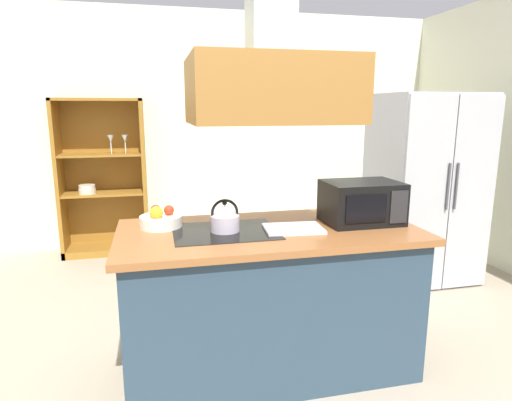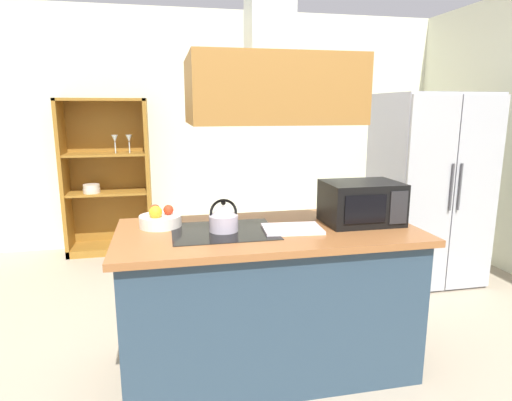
{
  "view_description": "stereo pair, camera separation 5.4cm",
  "coord_description": "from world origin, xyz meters",
  "px_view_note": "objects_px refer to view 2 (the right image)",
  "views": [
    {
      "loc": [
        -0.42,
        -2.25,
        1.61
      ],
      "look_at": [
        0.22,
        0.53,
        1.0
      ],
      "focal_mm": 30.58,
      "sensor_mm": 36.0,
      "label": 1
    },
    {
      "loc": [
        -0.37,
        -2.26,
        1.61
      ],
      "look_at": [
        0.22,
        0.53,
        1.0
      ],
      "focal_mm": 30.58,
      "sensor_mm": 36.0,
      "label": 2
    }
  ],
  "objects_px": {
    "dish_cabinet": "(108,185)",
    "kettle": "(224,218)",
    "fruit_bowl": "(160,219)",
    "microwave": "(361,203)",
    "refrigerator": "(428,189)",
    "cutting_board": "(292,229)"
  },
  "relations": [
    {
      "from": "microwave",
      "to": "refrigerator",
      "type": "bearing_deg",
      "value": 42.82
    },
    {
      "from": "cutting_board",
      "to": "fruit_bowl",
      "type": "bearing_deg",
      "value": 162.08
    },
    {
      "from": "dish_cabinet",
      "to": "fruit_bowl",
      "type": "bearing_deg",
      "value": -76.38
    },
    {
      "from": "refrigerator",
      "to": "fruit_bowl",
      "type": "distance_m",
      "value": 2.61
    },
    {
      "from": "kettle",
      "to": "microwave",
      "type": "bearing_deg",
      "value": 0.81
    },
    {
      "from": "microwave",
      "to": "kettle",
      "type": "bearing_deg",
      "value": -179.19
    },
    {
      "from": "fruit_bowl",
      "to": "dish_cabinet",
      "type": "bearing_deg",
      "value": 103.62
    },
    {
      "from": "dish_cabinet",
      "to": "kettle",
      "type": "height_order",
      "value": "dish_cabinet"
    },
    {
      "from": "dish_cabinet",
      "to": "kettle",
      "type": "xyz_separation_m",
      "value": [
        0.95,
        -2.6,
        0.22
      ]
    },
    {
      "from": "dish_cabinet",
      "to": "kettle",
      "type": "distance_m",
      "value": 2.78
    },
    {
      "from": "kettle",
      "to": "cutting_board",
      "type": "distance_m",
      "value": 0.41
    },
    {
      "from": "fruit_bowl",
      "to": "microwave",
      "type": "bearing_deg",
      "value": -7.95
    },
    {
      "from": "kettle",
      "to": "microwave",
      "type": "height_order",
      "value": "microwave"
    },
    {
      "from": "refrigerator",
      "to": "kettle",
      "type": "distance_m",
      "value": 2.36
    },
    {
      "from": "dish_cabinet",
      "to": "fruit_bowl",
      "type": "relative_size",
      "value": 6.72
    },
    {
      "from": "refrigerator",
      "to": "dish_cabinet",
      "type": "relative_size",
      "value": 1.02
    },
    {
      "from": "refrigerator",
      "to": "fruit_bowl",
      "type": "relative_size",
      "value": 6.83
    },
    {
      "from": "kettle",
      "to": "microwave",
      "type": "distance_m",
      "value": 0.87
    },
    {
      "from": "refrigerator",
      "to": "cutting_board",
      "type": "relative_size",
      "value": 5.11
    },
    {
      "from": "dish_cabinet",
      "to": "cutting_board",
      "type": "distance_m",
      "value": 2.99
    },
    {
      "from": "dish_cabinet",
      "to": "refrigerator",
      "type": "bearing_deg",
      "value": -26.06
    },
    {
      "from": "cutting_board",
      "to": "refrigerator",
      "type": "bearing_deg",
      "value": 35.43
    }
  ]
}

